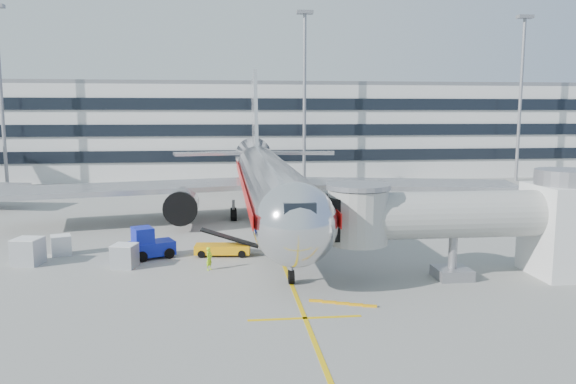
{
  "coord_description": "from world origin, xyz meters",
  "views": [
    {
      "loc": [
        -4.08,
        -41.79,
        10.63
      ],
      "look_at": [
        1.27,
        4.9,
        4.0
      ],
      "focal_mm": 35.0,
      "sensor_mm": 36.0,
      "label": 1
    }
  ],
  "objects": [
    {
      "name": "cargo_container_left",
      "position": [
        -16.4,
        1.21,
        0.75
      ],
      "size": [
        1.79,
        1.79,
        1.5
      ],
      "color": "#B9BBC0",
      "rests_on": "ground"
    },
    {
      "name": "baggage_tug",
      "position": [
        -9.65,
        -0.5,
        1.02
      ],
      "size": [
        3.57,
        2.93,
        2.34
      ],
      "color": "#0E1BA0",
      "rests_on": "ground"
    },
    {
      "name": "main_jet",
      "position": [
        0.0,
        11.72,
        4.23
      ],
      "size": [
        50.95,
        48.7,
        16.06
      ],
      "color": "silver",
      "rests_on": "ground"
    },
    {
      "name": "cargo_container_right",
      "position": [
        -17.94,
        -1.33,
        0.95
      ],
      "size": [
        2.1,
        2.1,
        1.89
      ],
      "color": "#B9BBC0",
      "rests_on": "ground"
    },
    {
      "name": "light_mast_west",
      "position": [
        -35.0,
        42.0,
        14.88
      ],
      "size": [
        2.4,
        1.2,
        25.45
      ],
      "color": "gray",
      "rests_on": "ground"
    },
    {
      "name": "terminal",
      "position": [
        0.0,
        57.95,
        7.8
      ],
      "size": [
        150.0,
        24.25,
        15.6
      ],
      "color": "silver",
      "rests_on": "ground"
    },
    {
      "name": "stop_bar",
      "position": [
        0.0,
        -14.0,
        0.01
      ],
      "size": [
        6.0,
        0.25,
        0.01
      ],
      "primitive_type": "cube",
      "color": "#DFB00B",
      "rests_on": "ground"
    },
    {
      "name": "light_mast_east",
      "position": [
        42.0,
        42.0,
        14.88
      ],
      "size": [
        2.4,
        1.2,
        25.45
      ],
      "color": "gray",
      "rests_on": "ground"
    },
    {
      "name": "ground",
      "position": [
        0.0,
        0.0,
        0.0
      ],
      "size": [
        180.0,
        180.0,
        0.0
      ],
      "primitive_type": "plane",
      "color": "gray",
      "rests_on": "ground"
    },
    {
      "name": "belt_loader",
      "position": [
        -4.29,
        -0.39,
        0.59
      ],
      "size": [
        4.39,
        1.92,
        2.07
      ],
      "color": "orange",
      "rests_on": "ground"
    },
    {
      "name": "jet_bridge",
      "position": [
        12.18,
        -8.0,
        3.87
      ],
      "size": [
        17.8,
        4.5,
        7.0
      ],
      "color": "silver",
      "rests_on": "ground"
    },
    {
      "name": "light_mast_centre",
      "position": [
        8.0,
        42.0,
        14.88
      ],
      "size": [
        2.4,
        1.2,
        25.45
      ],
      "color": "gray",
      "rests_on": "ground"
    },
    {
      "name": "lead_in_line",
      "position": [
        0.0,
        10.0,
        0.01
      ],
      "size": [
        0.25,
        70.0,
        0.01
      ],
      "primitive_type": "cube",
      "color": "#DFB00B",
      "rests_on": "ground"
    },
    {
      "name": "cargo_container_front",
      "position": [
        -11.02,
        -2.9,
        0.82
      ],
      "size": [
        1.85,
        1.85,
        1.63
      ],
      "color": "#B9BBC0",
      "rests_on": "ground"
    },
    {
      "name": "ramp_worker",
      "position": [
        -5.18,
        -4.21,
        0.8
      ],
      "size": [
        0.63,
        0.7,
        1.59
      ],
      "primitive_type": "imported",
      "rotation": [
        0.0,
        0.0,
        1.02
      ],
      "color": "#A7E217",
      "rests_on": "ground"
    }
  ]
}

